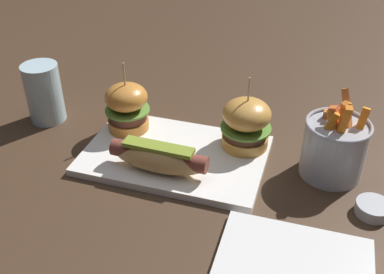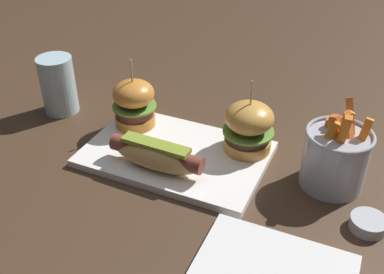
{
  "view_description": "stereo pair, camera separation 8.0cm",
  "coord_description": "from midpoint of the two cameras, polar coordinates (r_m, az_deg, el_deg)",
  "views": [
    {
      "loc": [
        0.23,
        -0.64,
        0.5
      ],
      "look_at": [
        0.03,
        0.0,
        0.05
      ],
      "focal_mm": 42.66,
      "sensor_mm": 36.0,
      "label": 1
    },
    {
      "loc": [
        0.31,
        -0.61,
        0.5
      ],
      "look_at": [
        0.03,
        0.0,
        0.05
      ],
      "focal_mm": 42.66,
      "sensor_mm": 36.0,
      "label": 2
    }
  ],
  "objects": [
    {
      "name": "slider_right",
      "position": [
        0.83,
        4.05,
        1.65
      ],
      "size": [
        0.09,
        0.09,
        0.14
      ],
      "color": "gold",
      "rests_on": "platter_main"
    },
    {
      "name": "water_glass",
      "position": [
        0.99,
        -20.27,
        5.12
      ],
      "size": [
        0.07,
        0.07,
        0.12
      ],
      "primitive_type": "cylinder",
      "color": "silver",
      "rests_on": "ground"
    },
    {
      "name": "sauce_ramekin",
      "position": [
        0.76,
        18.94,
        -8.54
      ],
      "size": [
        0.06,
        0.06,
        0.02
      ],
      "color": "#B7BABF",
      "rests_on": "ground"
    },
    {
      "name": "ground_plane",
      "position": [
        0.84,
        -4.86,
        -2.77
      ],
      "size": [
        3.0,
        3.0,
        0.0
      ],
      "primitive_type": "plane",
      "color": "#422D1E"
    },
    {
      "name": "slider_left",
      "position": [
        0.89,
        -10.69,
        3.68
      ],
      "size": [
        0.09,
        0.09,
        0.14
      ],
      "color": "orange",
      "rests_on": "platter_main"
    },
    {
      "name": "hot_dog",
      "position": [
        0.78,
        -7.12,
        -2.66
      ],
      "size": [
        0.17,
        0.05,
        0.05
      ],
      "color": "tan",
      "rests_on": "platter_main"
    },
    {
      "name": "platter_main",
      "position": [
        0.84,
        -4.88,
        -2.39
      ],
      "size": [
        0.33,
        0.21,
        0.01
      ],
      "primitive_type": "cube",
      "color": "white",
      "rests_on": "ground"
    },
    {
      "name": "fries_bucket",
      "position": [
        0.8,
        14.68,
        -1.3
      ],
      "size": [
        0.11,
        0.11,
        0.15
      ],
      "color": "#A8AAB2",
      "rests_on": "ground"
    }
  ]
}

